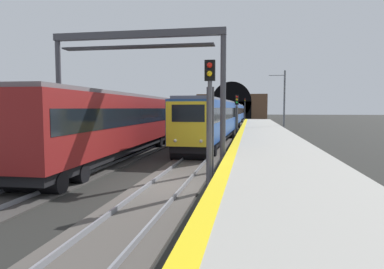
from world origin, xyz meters
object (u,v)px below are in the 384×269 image
at_px(train_main_approaching, 228,115).
at_px(overhead_signal_gantry, 137,65).
at_px(train_adjacent_platform, 181,115).
at_px(railway_signal_near, 210,116).
at_px(railway_signal_mid, 237,112).
at_px(catenary_mast_near, 284,101).
at_px(railway_signal_far, 245,108).

bearing_deg(train_main_approaching, overhead_signal_gantry, -2.85).
relative_size(train_main_approaching, train_adjacent_platform, 0.98).
relative_size(railway_signal_near, railway_signal_mid, 1.07).
bearing_deg(overhead_signal_gantry, railway_signal_mid, -12.31).
relative_size(railway_signal_mid, overhead_signal_gantry, 0.50).
relative_size(train_main_approaching, catenary_mast_near, 7.45).
bearing_deg(train_adjacent_platform, train_main_approaching, -30.95).
distance_m(train_main_approaching, railway_signal_mid, 12.21).
height_order(railway_signal_mid, catenary_mast_near, catenary_mast_near).
bearing_deg(train_main_approaching, railway_signal_mid, 10.08).
height_order(railway_signal_near, catenary_mast_near, catenary_mast_near).
bearing_deg(overhead_signal_gantry, railway_signal_far, -3.69).
distance_m(train_adjacent_platform, overhead_signal_gantry, 23.30).
bearing_deg(train_adjacent_platform, railway_signal_near, -167.29).
distance_m(railway_signal_mid, catenary_mast_near, 9.54).
height_order(railway_signal_far, catenary_mast_near, catenary_mast_near).
xyz_separation_m(railway_signal_mid, catenary_mast_near, (7.65, -5.57, 1.24)).
distance_m(train_main_approaching, train_adjacent_platform, 10.07).
height_order(railway_signal_mid, railway_signal_far, railway_signal_far).
bearing_deg(railway_signal_far, train_main_approaching, -2.95).
height_order(railway_signal_near, railway_signal_far, railway_signal_far).
relative_size(railway_signal_mid, catenary_mast_near, 0.58).
height_order(train_main_approaching, railway_signal_mid, railway_signal_mid).
distance_m(train_adjacent_platform, catenary_mast_near, 13.20).
height_order(train_main_approaching, catenary_mast_near, catenary_mast_near).
xyz_separation_m(train_main_approaching, overhead_signal_gantry, (-31.70, 2.50, 3.15)).
height_order(railway_signal_far, overhead_signal_gantry, overhead_signal_gantry).
relative_size(train_main_approaching, overhead_signal_gantry, 6.46).
bearing_deg(railway_signal_far, railway_signal_mid, 0.00).
xyz_separation_m(train_adjacent_platform, railway_signal_mid, (-3.32, -6.78, 0.50)).
bearing_deg(train_adjacent_platform, railway_signal_mid, -117.34).
bearing_deg(catenary_mast_near, railway_signal_near, 170.02).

